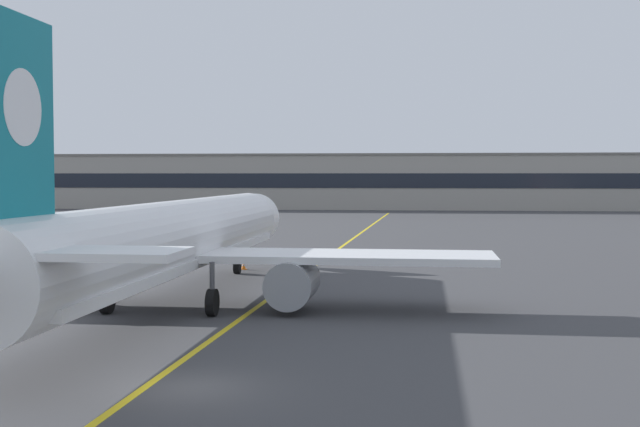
{
  "coord_description": "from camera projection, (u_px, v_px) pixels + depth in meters",
  "views": [
    {
      "loc": [
        6.78,
        -24.77,
        6.67
      ],
      "look_at": [
        2.52,
        16.34,
        4.74
      ],
      "focal_mm": 45.97,
      "sensor_mm": 36.0,
      "label": 1
    }
  ],
  "objects": [
    {
      "name": "airliner_foreground",
      "position": [
        171.0,
        241.0,
        40.77
      ],
      "size": [
        32.1,
        41.46,
        11.65
      ],
      "color": "white",
      "rests_on": "ground"
    },
    {
      "name": "terminal_building",
      "position": [
        342.0,
        181.0,
        162.09
      ],
      "size": [
        147.24,
        12.4,
        10.85
      ],
      "color": "#9E998E",
      "rests_on": "ground"
    },
    {
      "name": "taxiway_centreline",
      "position": [
        304.0,
        274.0,
        55.43
      ],
      "size": [
        8.28,
        179.84,
        0.01
      ],
      "primitive_type": "cube",
      "rotation": [
        0.0,
        0.0,
        -0.04
      ],
      "color": "yellow",
      "rests_on": "ground"
    },
    {
      "name": "ground_plane",
      "position": [
        186.0,
        388.0,
        25.62
      ],
      "size": [
        400.0,
        400.0,
        0.0
      ],
      "primitive_type": "plane",
      "color": "#3D3D3F"
    },
    {
      "name": "safety_cone_by_nose_gear",
      "position": [
        243.0,
        266.0,
        57.88
      ],
      "size": [
        0.44,
        0.44,
        0.55
      ],
      "color": "orange",
      "rests_on": "ground"
    }
  ]
}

